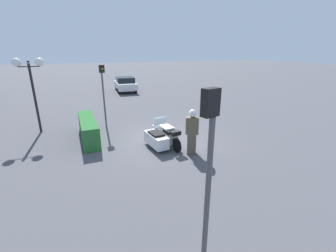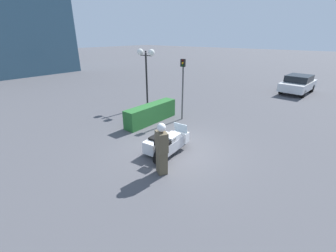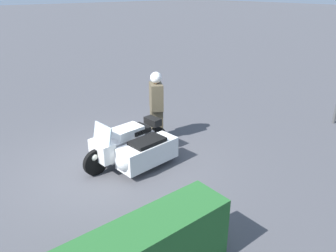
{
  "view_description": "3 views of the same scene",
  "coord_description": "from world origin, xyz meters",
  "px_view_note": "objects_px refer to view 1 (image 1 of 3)",
  "views": [
    {
      "loc": [
        -9.22,
        3.72,
        4.08
      ],
      "look_at": [
        -0.01,
        -0.31,
        0.72
      ],
      "focal_mm": 24.0,
      "sensor_mm": 36.0,
      "label": 1
    },
    {
      "loc": [
        -6.92,
        -5.09,
        4.58
      ],
      "look_at": [
        -0.05,
        0.48,
        0.99
      ],
      "focal_mm": 24.0,
      "sensor_mm": 36.0,
      "label": 2
    },
    {
      "loc": [
        3.23,
        6.03,
        3.92
      ],
      "look_at": [
        -1.32,
        0.41,
        0.84
      ],
      "focal_mm": 35.0,
      "sensor_mm": 36.0,
      "label": 3
    }
  ],
  "objects_px": {
    "police_motorcycle": "(160,136)",
    "hedge_bush_curbside": "(88,129)",
    "traffic_light_near": "(103,87)",
    "twin_lamp_post": "(30,73)",
    "traffic_light_far": "(208,170)",
    "parked_car_background": "(125,84)",
    "officer_rider": "(192,131)"
  },
  "relations": [
    {
      "from": "police_motorcycle",
      "to": "hedge_bush_curbside",
      "type": "height_order",
      "value": "police_motorcycle"
    },
    {
      "from": "traffic_light_near",
      "to": "twin_lamp_post",
      "type": "bearing_deg",
      "value": -116.66
    },
    {
      "from": "twin_lamp_post",
      "to": "traffic_light_far",
      "type": "height_order",
      "value": "twin_lamp_post"
    },
    {
      "from": "police_motorcycle",
      "to": "traffic_light_far",
      "type": "relative_size",
      "value": 0.67
    },
    {
      "from": "hedge_bush_curbside",
      "to": "twin_lamp_post",
      "type": "bearing_deg",
      "value": 47.9
    },
    {
      "from": "traffic_light_near",
      "to": "parked_car_background",
      "type": "bearing_deg",
      "value": 144.45
    },
    {
      "from": "officer_rider",
      "to": "traffic_light_far",
      "type": "height_order",
      "value": "traffic_light_far"
    },
    {
      "from": "traffic_light_near",
      "to": "parked_car_background",
      "type": "xyz_separation_m",
      "value": [
        11.36,
        -3.82,
        -1.45
      ]
    },
    {
      "from": "twin_lamp_post",
      "to": "traffic_light_far",
      "type": "xyz_separation_m",
      "value": [
        -10.47,
        -3.45,
        -0.73
      ]
    },
    {
      "from": "police_motorcycle",
      "to": "traffic_light_near",
      "type": "distance_m",
      "value": 4.45
    },
    {
      "from": "traffic_light_far",
      "to": "parked_car_background",
      "type": "bearing_deg",
      "value": -22.78
    },
    {
      "from": "twin_lamp_post",
      "to": "traffic_light_far",
      "type": "distance_m",
      "value": 11.05
    },
    {
      "from": "police_motorcycle",
      "to": "traffic_light_near",
      "type": "height_order",
      "value": "traffic_light_near"
    },
    {
      "from": "police_motorcycle",
      "to": "parked_car_background",
      "type": "xyz_separation_m",
      "value": [
        15.0,
        -1.99,
        0.33
      ]
    },
    {
      "from": "hedge_bush_curbside",
      "to": "parked_car_background",
      "type": "xyz_separation_m",
      "value": [
        12.83,
        -4.89,
        0.28
      ]
    },
    {
      "from": "twin_lamp_post",
      "to": "traffic_light_near",
      "type": "distance_m",
      "value": 3.48
    },
    {
      "from": "hedge_bush_curbside",
      "to": "traffic_light_far",
      "type": "height_order",
      "value": "traffic_light_far"
    },
    {
      "from": "twin_lamp_post",
      "to": "parked_car_background",
      "type": "xyz_separation_m",
      "value": [
        10.79,
        -7.15,
        -2.29
      ]
    },
    {
      "from": "traffic_light_near",
      "to": "traffic_light_far",
      "type": "height_order",
      "value": "traffic_light_far"
    },
    {
      "from": "traffic_light_far",
      "to": "officer_rider",
      "type": "bearing_deg",
      "value": -40.35
    },
    {
      "from": "traffic_light_near",
      "to": "traffic_light_far",
      "type": "distance_m",
      "value": 9.9
    },
    {
      "from": "officer_rider",
      "to": "traffic_light_far",
      "type": "relative_size",
      "value": 0.53
    },
    {
      "from": "hedge_bush_curbside",
      "to": "twin_lamp_post",
      "type": "distance_m",
      "value": 3.99
    },
    {
      "from": "officer_rider",
      "to": "twin_lamp_post",
      "type": "xyz_separation_m",
      "value": [
        5.52,
        6.02,
        2.08
      ]
    },
    {
      "from": "officer_rider",
      "to": "traffic_light_near",
      "type": "xyz_separation_m",
      "value": [
        4.95,
        2.69,
        1.24
      ]
    },
    {
      "from": "police_motorcycle",
      "to": "traffic_light_near",
      "type": "relative_size",
      "value": 0.71
    },
    {
      "from": "officer_rider",
      "to": "parked_car_background",
      "type": "xyz_separation_m",
      "value": [
        16.31,
        -1.13,
        -0.21
      ]
    },
    {
      "from": "officer_rider",
      "to": "traffic_light_far",
      "type": "distance_m",
      "value": 5.74
    },
    {
      "from": "twin_lamp_post",
      "to": "traffic_light_near",
      "type": "xyz_separation_m",
      "value": [
        -0.57,
        -3.33,
        -0.85
      ]
    },
    {
      "from": "traffic_light_far",
      "to": "parked_car_background",
      "type": "xyz_separation_m",
      "value": [
        21.26,
        -3.7,
        -1.56
      ]
    },
    {
      "from": "twin_lamp_post",
      "to": "traffic_light_near",
      "type": "bearing_deg",
      "value": -99.71
    },
    {
      "from": "parked_car_background",
      "to": "officer_rider",
      "type": "bearing_deg",
      "value": -179.06
    }
  ]
}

